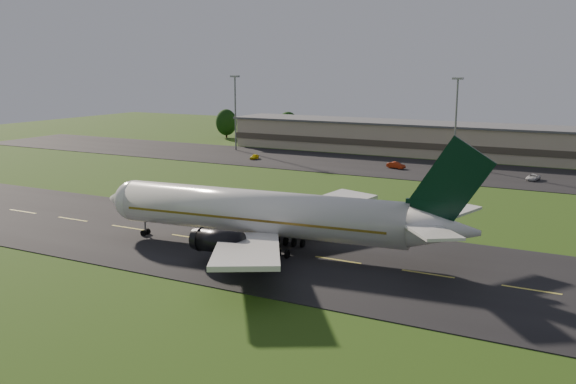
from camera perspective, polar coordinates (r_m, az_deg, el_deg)
The scene contains 10 objects.
ground at distance 82.52m, azimuth -2.57°, elevation -5.05°, with size 360.00×360.00×0.00m, color #244110.
taxiway at distance 82.50m, azimuth -2.57°, elevation -5.02°, with size 220.00×30.00×0.10m, color black.
apron at distance 147.59m, azimuth 11.87°, elevation 1.99°, with size 260.00×30.00×0.10m, color black.
airliner at distance 80.90m, azimuth -1.94°, elevation -1.97°, with size 51.25×41.97×15.57m.
terminal at distance 168.80m, azimuth 16.35°, elevation 4.27°, with size 145.00×16.00×8.40m.
light_mast_west at distance 176.51m, azimuth -4.71°, elevation 7.82°, with size 2.40×1.20×20.35m.
light_mast_centre at distance 152.58m, azimuth 14.73°, elevation 6.96°, with size 2.40×1.20×20.35m.
service_vehicle_a at distance 160.09m, azimuth -3.01°, elevation 3.16°, with size 1.38×3.44×1.17m, color yellow.
service_vehicle_b at distance 147.36m, azimuth 9.58°, elevation 2.36°, with size 1.50×4.31×1.42m, color #A9280B.
service_vehicle_c at distance 139.54m, azimuth 20.95°, elevation 1.23°, with size 1.97×4.27×1.19m, color silver.
Camera 1 is at (40.62, -68.00, 23.12)m, focal length 40.00 mm.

